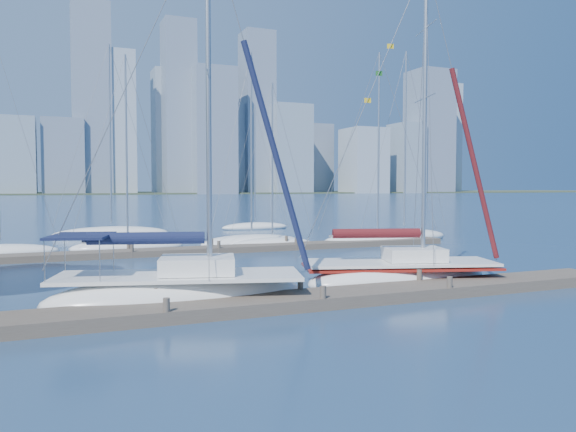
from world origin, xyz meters
name	(u,v)px	position (x,y,z in m)	size (l,w,h in m)	color
ground	(311,305)	(0.00, 0.00, 0.00)	(700.00, 700.00, 0.00)	navy
near_dock	(311,299)	(0.00, 0.00, 0.20)	(26.00, 2.00, 0.40)	#4F433A
far_dock	(231,249)	(2.00, 16.00, 0.18)	(30.00, 1.80, 0.36)	#4F433A
far_shore	(71,194)	(0.00, 320.00, 0.00)	(800.00, 100.00, 1.50)	#38472D
sailboat_navy	(179,274)	(-4.08, 1.82, 1.04)	(9.27, 5.13, 13.72)	white
sailboat_maroon	(400,258)	(5.03, 2.23, 1.07)	(8.62, 4.97, 13.53)	white
bg_boat_0	(0,252)	(-10.89, 19.09, 0.25)	(6.64, 3.61, 12.62)	white
bg_boat_1	(128,246)	(-3.76, 19.16, 0.26)	(7.29, 4.04, 12.48)	white
bg_boat_2	(252,242)	(4.28, 18.78, 0.27)	(7.36, 4.86, 13.25)	white
bg_boat_3	(272,244)	(5.29, 17.50, 0.23)	(5.80, 2.40, 11.04)	white
bg_boat_4	(378,239)	(13.07, 17.03, 0.27)	(8.81, 4.97, 13.67)	white
bg_boat_5	(404,236)	(16.42, 18.70, 0.29)	(7.32, 2.88, 14.42)	white
bg_boat_6	(112,233)	(-3.82, 29.49, 0.30)	(9.27, 4.76, 15.51)	white
bg_boat_7	(255,227)	(9.41, 32.85, 0.23)	(6.70, 3.24, 11.81)	white
skyline	(113,128)	(20.28, 290.58, 34.68)	(503.34, 51.31, 116.09)	#8196A7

